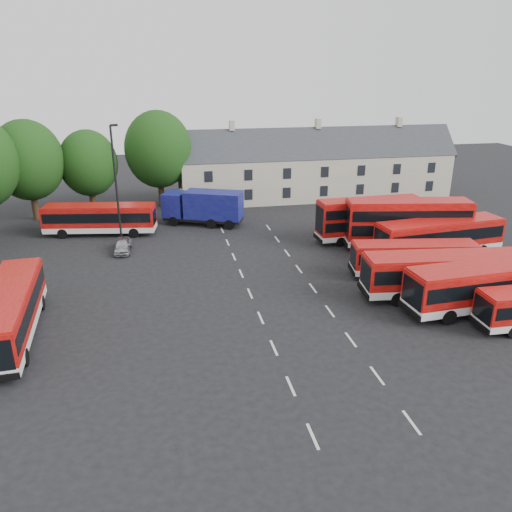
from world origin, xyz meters
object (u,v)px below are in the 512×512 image
(box_truck, at_px, (204,206))
(silver_car, at_px, (123,245))
(lamppost, at_px, (116,182))
(bus_west, at_px, (10,309))
(bus_dd_south, at_px, (407,221))

(box_truck, height_order, silver_car, box_truck)
(box_truck, xyz_separation_m, lamppost, (-8.57, -4.21, 3.94))
(bus_west, height_order, box_truck, box_truck)
(box_truck, relative_size, silver_car, 2.42)
(bus_dd_south, xyz_separation_m, bus_west, (-32.24, -10.62, -0.71))
(bus_dd_south, relative_size, silver_car, 3.19)
(bus_west, xyz_separation_m, silver_car, (5.98, 14.77, -1.33))
(bus_dd_south, distance_m, silver_car, 26.66)
(bus_dd_south, bearing_deg, bus_west, -151.93)
(silver_car, height_order, lamppost, lamppost)
(bus_dd_south, height_order, box_truck, bus_dd_south)
(bus_dd_south, bearing_deg, box_truck, 157.73)
(lamppost, bearing_deg, box_truck, 26.19)
(lamppost, bearing_deg, bus_dd_south, -14.87)
(bus_dd_south, xyz_separation_m, box_truck, (-17.93, 11.25, -0.58))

